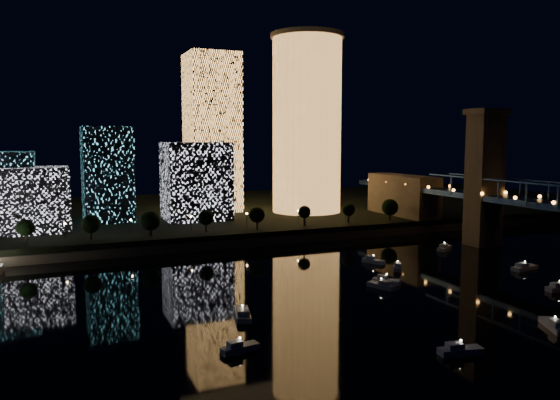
{
  "coord_description": "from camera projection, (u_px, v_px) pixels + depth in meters",
  "views": [
    {
      "loc": [
        -81.51,
        -104.92,
        38.72
      ],
      "look_at": [
        -14.33,
        55.0,
        19.66
      ],
      "focal_mm": 35.0,
      "sensor_mm": 36.0,
      "label": 1
    }
  ],
  "objects": [
    {
      "name": "tower_rectangular",
      "position": [
        212.0,
        133.0,
        259.24
      ],
      "size": [
        23.31,
        23.31,
        74.18
      ],
      "primitive_type": "cube",
      "color": "#FFA951",
      "rests_on": "far_bank"
    },
    {
      "name": "street_lamps",
      "position": [
        191.0,
        220.0,
        203.83
      ],
      "size": [
        132.7,
        0.7,
        5.65
      ],
      "color": "black",
      "rests_on": "far_bank"
    },
    {
      "name": "esplanade_trees",
      "position": [
        217.0,
        217.0,
        201.34
      ],
      "size": [
        166.06,
        6.95,
        8.98
      ],
      "color": "black",
      "rests_on": "far_bank"
    },
    {
      "name": "seawall",
      "position": [
        287.0,
        239.0,
        206.75
      ],
      "size": [
        420.0,
        6.0,
        3.0
      ],
      "primitive_type": "cube",
      "color": "#6B5E4C",
      "rests_on": "ground"
    },
    {
      "name": "motorboats",
      "position": [
        422.0,
        288.0,
        140.69
      ],
      "size": [
        107.64,
        83.27,
        2.78
      ],
      "color": "silver",
      "rests_on": "ground"
    },
    {
      "name": "ground",
      "position": [
        423.0,
        301.0,
        131.76
      ],
      "size": [
        520.0,
        520.0,
        0.0
      ],
      "primitive_type": "plane",
      "color": "black",
      "rests_on": "ground"
    },
    {
      "name": "far_bank",
      "position": [
        226.0,
        212.0,
        278.12
      ],
      "size": [
        420.0,
        160.0,
        5.0
      ],
      "primitive_type": "cube",
      "color": "black",
      "rests_on": "ground"
    },
    {
      "name": "tower_cylindrical",
      "position": [
        307.0,
        124.0,
        255.14
      ],
      "size": [
        34.0,
        34.0,
        82.35
      ],
      "color": "#FFA951",
      "rests_on": "far_bank"
    },
    {
      "name": "midrise_blocks",
      "position": [
        103.0,
        184.0,
        220.27
      ],
      "size": [
        96.94,
        43.04,
        39.28
      ],
      "color": "silver",
      "rests_on": "far_bank"
    }
  ]
}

